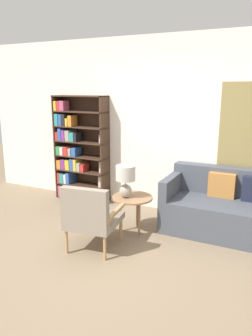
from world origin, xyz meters
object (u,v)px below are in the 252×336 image
couch (236,211)px  table_lamp (126,178)px  bookshelf (76,150)px  armchair (90,215)px  side_table (132,200)px

couch → table_lamp: (-1.35, -0.62, 0.45)m
bookshelf → couch: bookshelf is taller
armchair → table_lamp: (0.14, 0.66, 0.31)m
side_table → armchair: bearing=-106.5°
side_table → couch: bearing=23.8°
bookshelf → couch: 2.81m
armchair → table_lamp: 0.75m
armchair → side_table: size_ratio=1.52×
armchair → couch: bearing=40.8°
bookshelf → side_table: bookshelf is taller
bookshelf → side_table: (1.47, -0.83, -0.42)m
bookshelf → side_table: size_ratio=3.28×
bookshelf → table_lamp: bookshelf is taller
side_table → table_lamp: (-0.07, -0.06, 0.32)m
bookshelf → table_lamp: 1.66m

